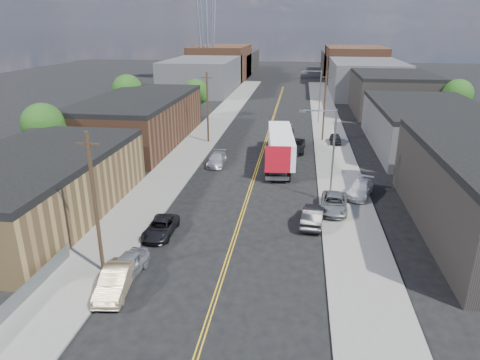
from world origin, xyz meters
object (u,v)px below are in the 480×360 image
(car_right_oncoming, at_px, (313,216))
(car_right_lot_a, at_px, (334,203))
(semi_truck, at_px, (281,143))
(car_left_a, at_px, (126,267))
(car_left_d, at_px, (217,159))
(car_left_c, at_px, (161,228))
(car_right_lot_b, at_px, (360,189))
(car_right_lot_c, at_px, (335,139))
(car_ahead_truck, at_px, (295,146))
(car_left_b, at_px, (116,281))

(car_right_oncoming, xyz_separation_m, car_right_lot_a, (1.95, 2.87, 0.07))
(semi_truck, relative_size, car_right_lot_a, 3.10)
(car_left_a, xyz_separation_m, car_right_lot_a, (14.60, 12.76, 0.12))
(car_left_d, distance_m, car_right_oncoming, 18.88)
(car_left_c, relative_size, car_right_oncoming, 0.95)
(car_left_c, bearing_deg, car_left_a, -93.56)
(car_left_c, height_order, car_right_lot_b, car_right_lot_b)
(car_left_c, distance_m, car_right_lot_c, 34.49)
(car_right_lot_b, bearing_deg, car_right_oncoming, -105.60)
(car_right_lot_c, bearing_deg, car_left_c, -117.04)
(car_left_d, bearing_deg, semi_truck, 15.55)
(car_right_lot_a, xyz_separation_m, car_right_lot_b, (2.80, 4.06, 0.00))
(car_left_c, height_order, car_right_lot_c, car_right_lot_c)
(car_left_c, bearing_deg, semi_truck, 67.50)
(car_right_oncoming, distance_m, car_right_lot_a, 3.47)
(car_left_a, relative_size, car_ahead_truck, 0.77)
(car_left_a, xyz_separation_m, car_right_lot_b, (17.40, 16.81, 0.12))
(car_right_lot_c, bearing_deg, car_right_lot_a, -93.63)
(semi_truck, bearing_deg, car_left_c, -117.69)
(car_left_b, height_order, car_ahead_truck, car_ahead_truck)
(car_left_c, relative_size, car_ahead_truck, 0.80)
(car_left_d, distance_m, car_right_lot_a, 18.04)
(car_right_lot_a, height_order, car_right_lot_b, car_right_lot_b)
(car_left_a, xyz_separation_m, car_left_d, (1.40, 25.05, -0.06))
(car_left_b, height_order, car_left_d, car_left_b)
(semi_truck, relative_size, car_right_lot_c, 4.23)
(car_right_lot_b, bearing_deg, car_left_c, -129.32)
(car_left_d, xyz_separation_m, car_right_lot_a, (13.20, -12.30, 0.17))
(car_right_lot_b, height_order, car_right_lot_c, car_right_lot_b)
(car_left_b, relative_size, car_right_lot_a, 0.92)
(car_left_d, height_order, car_right_lot_c, car_right_lot_c)
(car_left_d, relative_size, car_ahead_truck, 0.83)
(car_left_c, bearing_deg, car_right_lot_c, 62.31)
(car_ahead_truck, bearing_deg, car_left_b, -104.79)
(car_left_c, distance_m, car_right_oncoming, 12.80)
(semi_truck, distance_m, car_left_d, 8.17)
(semi_truck, bearing_deg, car_left_b, -112.60)
(car_left_a, bearing_deg, car_right_lot_a, 46.77)
(semi_truck, xyz_separation_m, car_right_lot_a, (5.53, -14.56, -1.50))
(car_right_lot_c, xyz_separation_m, car_ahead_truck, (-5.69, -4.57, 0.00))
(car_right_oncoming, distance_m, car_ahead_truck, 22.44)
(car_right_lot_a, bearing_deg, car_left_a, -133.31)
(car_left_c, height_order, car_right_lot_a, car_right_lot_a)
(car_left_b, xyz_separation_m, car_right_lot_c, (16.36, 38.57, 0.01))
(car_right_oncoming, bearing_deg, car_ahead_truck, -78.80)
(semi_truck, bearing_deg, car_right_lot_c, 47.19)
(semi_truck, height_order, car_left_d, semi_truck)
(car_left_a, height_order, car_left_b, car_left_b)
(semi_truck, xyz_separation_m, car_left_d, (-7.67, -2.26, -1.67))
(semi_truck, height_order, car_right_oncoming, semi_truck)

